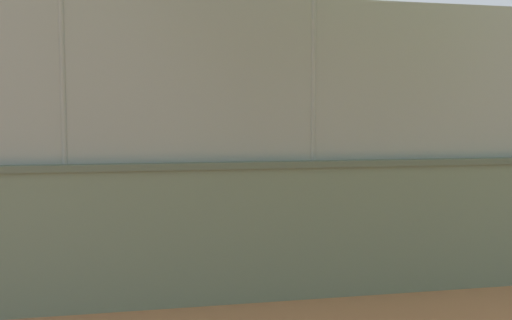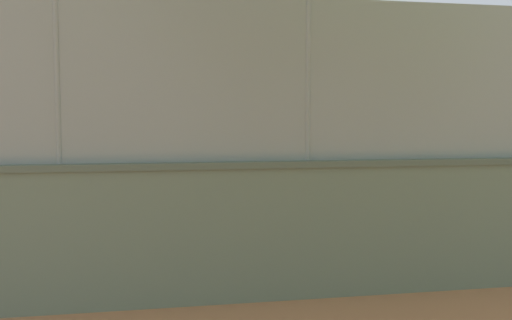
% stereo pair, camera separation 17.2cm
% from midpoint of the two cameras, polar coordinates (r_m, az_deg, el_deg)
% --- Properties ---
extents(ground_plane, '(260.00, 260.00, 0.00)m').
position_cam_midpoint_polar(ground_plane, '(16.71, -8.03, -3.65)').
color(ground_plane, '#B27247').
extents(perimeter_wall, '(33.95, 0.89, 1.76)m').
position_cam_midpoint_polar(perimeter_wall, '(7.02, -6.96, -7.32)').
color(perimeter_wall, slate).
rests_on(perimeter_wall, ground_plane).
extents(fence_panel_on_wall, '(33.34, 0.52, 2.04)m').
position_cam_midpoint_polar(fence_panel_on_wall, '(6.89, -7.10, 8.28)').
color(fence_panel_on_wall, gray).
rests_on(fence_panel_on_wall, perimeter_wall).
extents(player_near_wall_returning, '(0.98, 0.84, 1.55)m').
position_cam_midpoint_polar(player_near_wall_returning, '(17.72, 5.37, -0.22)').
color(player_near_wall_returning, navy).
rests_on(player_near_wall_returning, ground_plane).
extents(player_crossing_court, '(0.65, 1.06, 1.47)m').
position_cam_midpoint_polar(player_crossing_court, '(17.57, -15.16, -0.55)').
color(player_crossing_court, '#B2B2B2').
rests_on(player_crossing_court, ground_plane).
extents(player_baseline_waiting, '(0.73, 1.00, 1.54)m').
position_cam_midpoint_polar(player_baseline_waiting, '(13.11, 11.80, -1.91)').
color(player_baseline_waiting, '#591919').
rests_on(player_baseline_waiting, ground_plane).
extents(sports_ball, '(0.19, 0.19, 0.19)m').
position_cam_midpoint_polar(sports_ball, '(17.30, 10.37, -3.09)').
color(sports_ball, '#3399D8').
rests_on(sports_ball, ground_plane).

